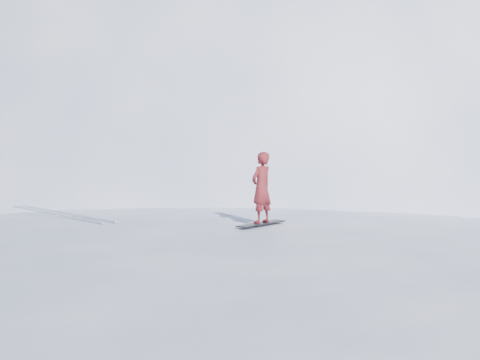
{
  "coord_description": "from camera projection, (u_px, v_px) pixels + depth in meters",
  "views": [
    {
      "loc": [
        -6.37,
        -10.93,
        4.26
      ],
      "look_at": [
        1.72,
        1.2,
        3.5
      ],
      "focal_mm": 40.0,
      "sensor_mm": 36.0,
      "label": 1
    }
  ],
  "objects": [
    {
      "name": "ground",
      "position": [
        208.0,
        330.0,
        12.83
      ],
      "size": [
        400.0,
        400.0,
        0.0
      ],
      "primitive_type": "plane",
      "color": "white",
      "rests_on": "ground"
    },
    {
      "name": "near_ridge",
      "position": [
        186.0,
        295.0,
        15.88
      ],
      "size": [
        36.0,
        28.0,
        4.8
      ],
      "primitive_type": "ellipsoid",
      "color": "white",
      "rests_on": "ground"
    },
    {
      "name": "board_tracks",
      "position": [
        58.0,
        213.0,
        16.22
      ],
      "size": [
        1.49,
        5.91,
        0.04
      ],
      "color": "silver",
      "rests_on": "ground"
    },
    {
      "name": "snowboard",
      "position": [
        261.0,
        224.0,
        13.83
      ],
      "size": [
        1.7,
        0.74,
        0.03
      ],
      "primitive_type": "cube",
      "rotation": [
        0.0,
        0.0,
        0.26
      ],
      "color": "black",
      "rests_on": "near_ridge"
    },
    {
      "name": "snowboarder",
      "position": [
        261.0,
        188.0,
        13.78
      ],
      "size": [
        0.76,
        0.6,
        1.84
      ],
      "primitive_type": "imported",
      "rotation": [
        0.0,
        0.0,
        3.41
      ],
      "color": "maroon",
      "rests_on": "snowboard"
    },
    {
      "name": "summit_peak",
      "position": [
        275.0,
        201.0,
        46.63
      ],
      "size": [
        60.0,
        56.0,
        56.0
      ],
      "primitive_type": "ellipsoid",
      "color": "white",
      "rests_on": "ground"
    },
    {
      "name": "peak_shoulder",
      "position": [
        186.0,
        217.0,
        34.99
      ],
      "size": [
        28.0,
        24.0,
        18.0
      ],
      "primitive_type": "ellipsoid",
      "color": "white",
      "rests_on": "ground"
    },
    {
      "name": "wind_bumps",
      "position": [
        150.0,
        311.0,
        14.28
      ],
      "size": [
        16.0,
        14.4,
        1.0
      ],
      "color": "white",
      "rests_on": "ground"
    }
  ]
}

